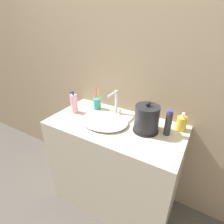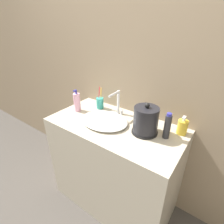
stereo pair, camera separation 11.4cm
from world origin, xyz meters
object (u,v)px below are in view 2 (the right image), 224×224
at_px(toothbrush_cup, 100,103).
at_px(lotion_bottle, 77,102).
at_px(electric_kettle, 146,121).
at_px(mouthwash_bottle, 182,127).
at_px(faucet, 118,102).
at_px(shampoo_bottle, 167,126).

relative_size(toothbrush_cup, lotion_bottle, 1.02).
height_order(electric_kettle, mouthwash_bottle, electric_kettle).
bearing_deg(electric_kettle, toothbrush_cup, 166.85).
relative_size(electric_kettle, lotion_bottle, 1.17).
distance_m(faucet, shampoo_bottle, 0.47).
bearing_deg(mouthwash_bottle, toothbrush_cup, -178.32).
bearing_deg(lotion_bottle, faucet, 25.61).
distance_m(electric_kettle, toothbrush_cup, 0.52).
xyz_separation_m(faucet, shampoo_bottle, (0.46, -0.09, -0.03)).
bearing_deg(lotion_bottle, mouthwash_bottle, 11.68).
height_order(lotion_bottle, shampoo_bottle, lotion_bottle).
bearing_deg(toothbrush_cup, shampoo_bottle, -7.80).
height_order(electric_kettle, shampoo_bottle, electric_kettle).
bearing_deg(electric_kettle, shampoo_bottle, 11.39).
bearing_deg(lotion_bottle, electric_kettle, 3.29).
distance_m(electric_kettle, shampoo_bottle, 0.15).
xyz_separation_m(electric_kettle, lotion_bottle, (-0.64, -0.04, -0.01)).
relative_size(lotion_bottle, shampoo_bottle, 1.05).
relative_size(toothbrush_cup, mouthwash_bottle, 1.44).
distance_m(electric_kettle, mouthwash_bottle, 0.26).
bearing_deg(shampoo_bottle, faucet, 169.04).
bearing_deg(shampoo_bottle, electric_kettle, -168.61).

